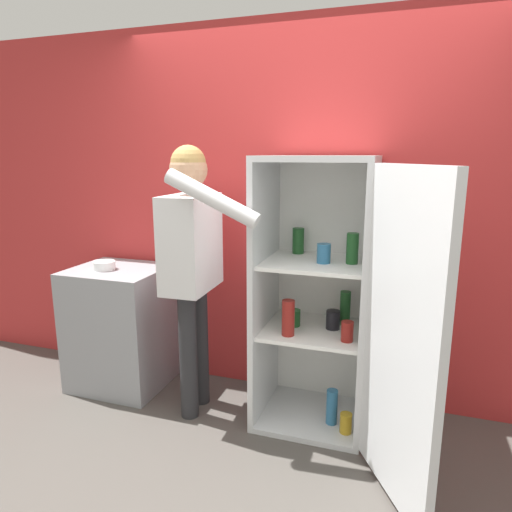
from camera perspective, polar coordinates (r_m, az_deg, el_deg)
ground_plane at (r=2.73m, az=0.48°, el=-25.50°), size 12.00×12.00×0.00m
wall_back at (r=3.13m, az=6.09°, el=4.96°), size 7.00×0.06×2.55m
refrigerator at (r=2.75m, az=9.56°, el=-5.65°), size 1.04×1.20×1.68m
person at (r=2.89m, az=-7.96°, el=0.90°), size 0.67×0.60×1.74m
counter at (r=3.54m, az=-16.53°, el=-8.48°), size 0.66×0.58×0.89m
bowl at (r=3.40m, az=-18.44°, el=-1.11°), size 0.15×0.15×0.06m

